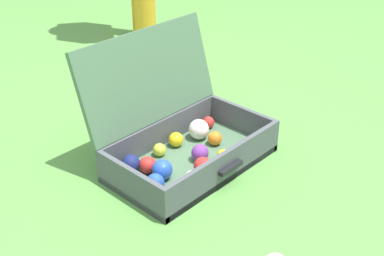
% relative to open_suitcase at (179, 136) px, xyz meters
% --- Properties ---
extents(ground_plane, '(16.00, 16.00, 0.00)m').
position_rel_open_suitcase_xyz_m(ground_plane, '(-0.05, -0.01, -0.10)').
color(ground_plane, '#569342').
extents(open_suitcase, '(0.61, 0.47, 0.46)m').
position_rel_open_suitcase_xyz_m(open_suitcase, '(0.00, 0.00, 0.00)').
color(open_suitcase, '#4C7051').
rests_on(open_suitcase, ground).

